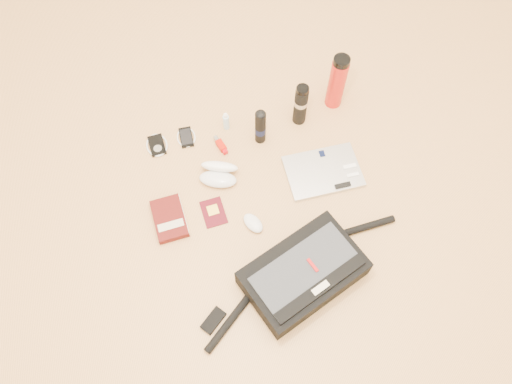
{
  "coord_description": "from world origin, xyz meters",
  "views": [
    {
      "loc": [
        -0.3,
        -0.77,
        1.88
      ],
      "look_at": [
        -0.03,
        0.12,
        0.06
      ],
      "focal_mm": 35.0,
      "sensor_mm": 36.0,
      "label": 1
    }
  ],
  "objects_px": {
    "messenger_bag": "(303,274)",
    "thermos_red": "(337,82)",
    "book": "(170,219)",
    "laptop": "(323,172)",
    "thermos_black": "(301,105)"
  },
  "relations": [
    {
      "from": "messenger_bag",
      "to": "book",
      "type": "bearing_deg",
      "value": 119.78
    },
    {
      "from": "laptop",
      "to": "thermos_red",
      "type": "bearing_deg",
      "value": 66.11
    },
    {
      "from": "book",
      "to": "thermos_black",
      "type": "distance_m",
      "value": 0.75
    },
    {
      "from": "messenger_bag",
      "to": "laptop",
      "type": "bearing_deg",
      "value": 41.14
    },
    {
      "from": "messenger_bag",
      "to": "thermos_red",
      "type": "xyz_separation_m",
      "value": [
        0.42,
        0.76,
        0.09
      ]
    },
    {
      "from": "messenger_bag",
      "to": "laptop",
      "type": "relative_size",
      "value": 2.67
    },
    {
      "from": "thermos_black",
      "to": "thermos_red",
      "type": "xyz_separation_m",
      "value": [
        0.18,
        0.05,
        0.03
      ]
    },
    {
      "from": "thermos_black",
      "to": "thermos_red",
      "type": "relative_size",
      "value": 0.78
    },
    {
      "from": "messenger_bag",
      "to": "thermos_red",
      "type": "bearing_deg",
      "value": 42.64
    },
    {
      "from": "laptop",
      "to": "thermos_red",
      "type": "height_order",
      "value": "thermos_red"
    },
    {
      "from": "messenger_bag",
      "to": "book",
      "type": "relative_size",
      "value": 4.57
    },
    {
      "from": "messenger_bag",
      "to": "book",
      "type": "xyz_separation_m",
      "value": [
        -0.44,
        0.39,
        -0.04
      ]
    },
    {
      "from": "messenger_bag",
      "to": "book",
      "type": "height_order",
      "value": "messenger_bag"
    },
    {
      "from": "laptop",
      "to": "thermos_black",
      "type": "distance_m",
      "value": 0.31
    },
    {
      "from": "laptop",
      "to": "book",
      "type": "height_order",
      "value": "book"
    }
  ]
}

